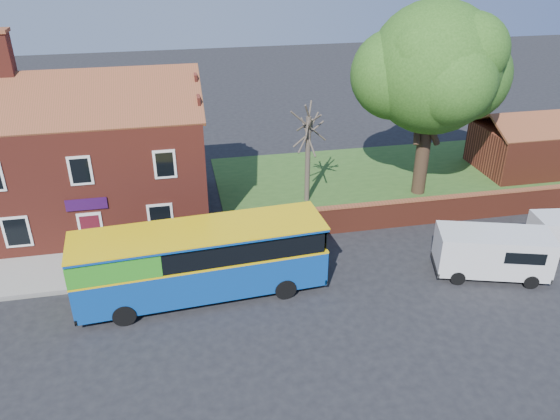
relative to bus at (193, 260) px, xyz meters
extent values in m
plane|color=black|center=(2.09, -2.70, -1.91)|extent=(120.00, 120.00, 0.00)
cube|color=gray|center=(-4.91, 3.05, -1.85)|extent=(18.00, 3.50, 0.12)
cube|color=slate|center=(-4.91, 1.30, -1.84)|extent=(18.00, 0.15, 0.14)
cube|color=#426B28|center=(15.09, 10.30, -1.89)|extent=(26.00, 12.00, 0.04)
cube|color=maroon|center=(-4.91, 8.80, 1.34)|extent=(12.00, 8.00, 6.50)
cube|color=brown|center=(-4.91, 6.80, 5.59)|extent=(12.30, 4.08, 2.16)
cube|color=brown|center=(-4.91, 10.80, 5.59)|extent=(12.30, 4.08, 2.16)
cube|color=maroon|center=(-8.31, 8.80, 7.49)|extent=(0.90, 0.90, 2.20)
cube|color=black|center=(-4.91, 4.77, 2.69)|extent=(1.10, 0.06, 1.50)
cube|color=#4C0F19|center=(-4.91, 4.75, -0.81)|extent=(0.95, 0.04, 2.10)
cube|color=silver|center=(-4.91, 4.77, -0.76)|extent=(1.20, 0.06, 2.30)
cube|color=#2D0D3C|center=(-4.91, 4.74, 0.89)|extent=(2.00, 0.06, 0.60)
cube|color=maroon|center=(15.09, 4.30, -1.16)|extent=(22.00, 0.30, 1.50)
cube|color=brown|center=(15.09, 4.30, -0.36)|extent=(22.00, 0.38, 0.10)
cube|color=maroon|center=(24.09, 10.30, -0.41)|extent=(8.00, 5.00, 3.00)
cube|color=brown|center=(24.09, 9.05, 1.64)|extent=(8.20, 2.56, 1.24)
cube|color=brown|center=(24.09, 11.55, 1.64)|extent=(8.20, 2.56, 1.24)
cube|color=#0D3F93|center=(0.36, 0.03, -0.65)|extent=(11.19, 3.52, 1.75)
cube|color=#E2B50B|center=(0.36, 0.03, 0.23)|extent=(11.21, 3.54, 0.10)
cube|color=black|center=(0.36, 0.03, 0.76)|extent=(10.75, 3.51, 0.88)
cube|color=green|center=(-3.27, -0.23, 0.76)|extent=(3.94, 3.05, 0.94)
cube|color=#0D3F93|center=(0.36, 0.03, 1.35)|extent=(11.19, 3.52, 0.14)
cube|color=#E2B50B|center=(0.36, 0.03, 1.43)|extent=(11.24, 3.56, 0.06)
cylinder|color=black|center=(-3.07, -1.52, -1.41)|extent=(1.01, 0.35, 0.99)
cylinder|color=black|center=(-3.25, 1.07, -1.41)|extent=(1.01, 0.35, 0.99)
cylinder|color=black|center=(3.97, -1.02, -1.41)|extent=(1.01, 0.35, 0.99)
cylinder|color=black|center=(3.79, 1.57, -1.41)|extent=(1.01, 0.35, 0.99)
cube|color=silver|center=(14.04, -1.11, -0.60)|extent=(5.60, 3.51, 1.98)
cube|color=black|center=(16.29, -1.79, -0.29)|extent=(0.59, 1.72, 0.78)
cube|color=black|center=(16.50, -1.86, -1.49)|extent=(0.70, 2.03, 0.25)
cylinder|color=black|center=(12.15, -1.57, -1.56)|extent=(0.72, 0.41, 0.69)
cylinder|color=black|center=(12.72, 0.31, -1.56)|extent=(0.72, 0.41, 0.69)
cylinder|color=black|center=(15.35, -2.54, -1.56)|extent=(0.72, 0.41, 0.69)
cylinder|color=black|center=(15.92, -0.66, -1.56)|extent=(0.72, 0.41, 0.69)
cylinder|color=black|center=(17.98, -0.59, -1.61)|extent=(0.62, 0.30, 0.60)
cylinder|color=black|center=(18.20, 1.10, -1.61)|extent=(0.62, 0.30, 0.60)
cylinder|color=black|center=(14.52, 8.18, 0.50)|extent=(0.84, 0.84, 4.83)
sphere|color=#447A26|center=(14.52, 8.18, 5.96)|extent=(7.55, 7.55, 7.55)
sphere|color=#447A26|center=(16.72, 8.60, 5.33)|extent=(5.46, 5.46, 5.46)
sphere|color=#447A26|center=(12.53, 8.81, 5.54)|extent=(5.25, 5.25, 5.25)
cylinder|color=#4C4238|center=(7.32, 8.45, 0.78)|extent=(0.31, 0.31, 5.37)
cylinder|color=#4C4238|center=(7.32, 8.45, 2.69)|extent=(0.32, 2.62, 2.11)
cylinder|color=#4C4238|center=(7.32, 8.45, 2.50)|extent=(1.37, 1.93, 1.93)
cylinder|color=#4C4238|center=(7.32, 8.45, 2.89)|extent=(2.20, 1.01, 2.14)
camera|label=1|loc=(-0.25, -20.78, 13.11)|focal=35.00mm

